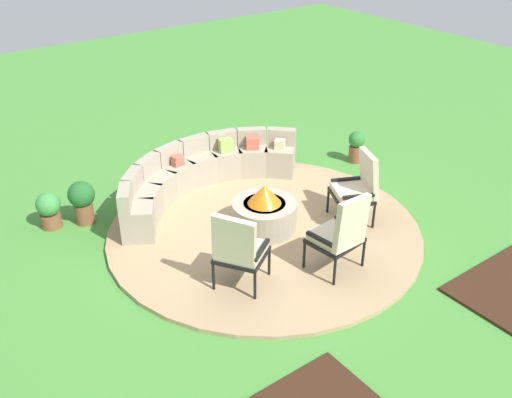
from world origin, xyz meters
TOP-DOWN VIEW (x-y plane):
  - ground_plane at (0.00, 0.00)m, footprint 24.00×24.00m
  - patio_circle at (0.00, 0.00)m, footprint 4.49×4.49m
  - fire_pit at (0.00, 0.00)m, footprint 0.93×0.93m
  - curved_stone_bench at (-0.17, 1.48)m, footprint 3.44×1.43m
  - lounge_chair_front_left at (-1.05, -0.88)m, footprint 0.78×0.80m
  - lounge_chair_front_right at (0.17, -1.36)m, footprint 0.68×0.62m
  - lounge_chair_back_left at (1.23, -0.60)m, footprint 0.75×0.77m
  - potted_plant_0 at (2.73, 0.89)m, footprint 0.29×0.29m
  - potted_plant_1 at (-1.98, 1.78)m, footprint 0.39×0.39m
  - potted_plant_2 at (-2.42, 1.96)m, footprint 0.35×0.35m

SIDE VIEW (x-z plane):
  - ground_plane at x=0.00m, z-range 0.00..0.00m
  - patio_circle at x=0.00m, z-range 0.00..0.06m
  - potted_plant_2 at x=-2.42m, z-range 0.02..0.57m
  - potted_plant_0 at x=2.73m, z-range 0.03..0.60m
  - fire_pit at x=0.00m, z-range -0.02..0.68m
  - curved_stone_bench at x=-0.17m, z-range -0.01..0.75m
  - potted_plant_1 at x=-1.98m, z-range 0.05..0.72m
  - lounge_chair_back_left at x=1.23m, z-range 0.08..1.15m
  - lounge_chair_front_left at x=-1.05m, z-range 0.07..1.16m
  - lounge_chair_front_right at x=0.17m, z-range 0.07..1.18m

